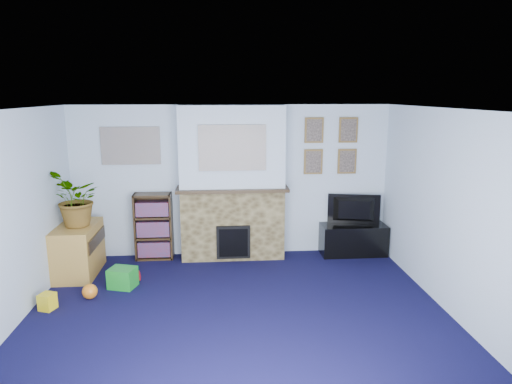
{
  "coord_description": "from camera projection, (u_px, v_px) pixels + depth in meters",
  "views": [
    {
      "loc": [
        -0.19,
        -4.88,
        2.57
      ],
      "look_at": [
        0.27,
        0.88,
        1.31
      ],
      "focal_mm": 32.0,
      "sensor_mm": 36.0,
      "label": 1
    }
  ],
  "objects": [
    {
      "name": "wall_front",
      "position": [
        252.0,
        315.0,
        2.87
      ],
      "size": [
        5.0,
        0.04,
        2.4
      ],
      "primitive_type": "cube",
      "color": "silver",
      "rests_on": "ground"
    },
    {
      "name": "sideboard",
      "position": [
        79.0,
        251.0,
        6.56
      ],
      "size": [
        0.52,
        0.94,
        0.73
      ],
      "primitive_type": "cube",
      "color": "#AE8237",
      "rests_on": "ground"
    },
    {
      "name": "portrait_bl",
      "position": [
        313.0,
        162.0,
        7.27
      ],
      "size": [
        0.3,
        0.03,
        0.4
      ],
      "primitive_type": "cube",
      "color": "brown",
      "rests_on": "wall_back"
    },
    {
      "name": "collage_left",
      "position": [
        131.0,
        146.0,
        7.0
      ],
      "size": [
        0.9,
        0.03,
        0.58
      ],
      "primitive_type": "cube",
      "color": "gray",
      "rests_on": "wall_back"
    },
    {
      "name": "green_crate",
      "position": [
        123.0,
        277.0,
        6.14
      ],
      "size": [
        0.4,
        0.36,
        0.27
      ],
      "primitive_type": "cube",
      "rotation": [
        0.0,
        0.0,
        -0.3
      ],
      "color": "#198C26",
      "rests_on": "ground"
    },
    {
      "name": "mantel_teddy",
      "position": [
        198.0,
        184.0,
        6.97
      ],
      "size": [
        0.13,
        0.13,
        0.13
      ],
      "primitive_type": "sphere",
      "color": "gray",
      "rests_on": "chimney_breast"
    },
    {
      "name": "wall_left",
      "position": [
        4.0,
        224.0,
        4.87
      ],
      "size": [
        0.04,
        4.5,
        2.4
      ],
      "primitive_type": "cube",
      "color": "silver",
      "rests_on": "ground"
    },
    {
      "name": "wall_right",
      "position": [
        454.0,
        214.0,
        5.26
      ],
      "size": [
        0.04,
        4.5,
        2.4
      ],
      "primitive_type": "cube",
      "color": "silver",
      "rests_on": "ground"
    },
    {
      "name": "television",
      "position": [
        354.0,
        210.0,
        7.31
      ],
      "size": [
        0.84,
        0.28,
        0.48
      ],
      "primitive_type": "imported",
      "rotation": [
        0.0,
        0.0,
        2.94
      ],
      "color": "black",
      "rests_on": "tv_stand"
    },
    {
      "name": "wall_back",
      "position": [
        232.0,
        181.0,
        7.25
      ],
      "size": [
        5.0,
        0.04,
        2.4
      ],
      "primitive_type": "cube",
      "color": "silver",
      "rests_on": "ground"
    },
    {
      "name": "portrait_tr",
      "position": [
        348.0,
        130.0,
        7.21
      ],
      "size": [
        0.3,
        0.03,
        0.4
      ],
      "primitive_type": "cube",
      "color": "brown",
      "rests_on": "wall_back"
    },
    {
      "name": "portrait_tl",
      "position": [
        314.0,
        130.0,
        7.17
      ],
      "size": [
        0.3,
        0.03,
        0.4
      ],
      "primitive_type": "cube",
      "color": "brown",
      "rests_on": "wall_back"
    },
    {
      "name": "toy_block",
      "position": [
        47.0,
        301.0,
        5.52
      ],
      "size": [
        0.21,
        0.21,
        0.2
      ],
      "primitive_type": "cube",
      "rotation": [
        0.0,
        0.0,
        -0.36
      ],
      "color": "yellow",
      "rests_on": "ground"
    },
    {
      "name": "mantel_clock",
      "position": [
        229.0,
        183.0,
        7.0
      ],
      "size": [
        0.1,
        0.06,
        0.14
      ],
      "primitive_type": "cube",
      "color": "gold",
      "rests_on": "chimney_breast"
    },
    {
      "name": "mantel_can",
      "position": [
        281.0,
        183.0,
        7.07
      ],
      "size": [
        0.06,
        0.06,
        0.13
      ],
      "primitive_type": "cylinder",
      "color": "yellow",
      "rests_on": "chimney_breast"
    },
    {
      "name": "collage_main",
      "position": [
        232.0,
        148.0,
        6.73
      ],
      "size": [
        1.0,
        0.03,
        0.68
      ],
      "primitive_type": "cube",
      "color": "gray",
      "rests_on": "chimney_breast"
    },
    {
      "name": "potted_plant",
      "position": [
        77.0,
        199.0,
        6.35
      ],
      "size": [
        0.77,
        0.84,
        0.79
      ],
      "primitive_type": "imported",
      "rotation": [
        0.0,
        0.0,
        4.95
      ],
      "color": "#26661E",
      "rests_on": "sideboard"
    },
    {
      "name": "mantel_candle",
      "position": [
        255.0,
        182.0,
        7.03
      ],
      "size": [
        0.06,
        0.06,
        0.18
      ],
      "primitive_type": "cylinder",
      "color": "#B2BFC6",
      "rests_on": "chimney_breast"
    },
    {
      "name": "tv_stand",
      "position": [
        353.0,
        241.0,
        7.4
      ],
      "size": [
        1.04,
        0.44,
        0.49
      ],
      "primitive_type": "cube",
      "color": "black",
      "rests_on": "ground"
    },
    {
      "name": "toy_tube",
      "position": [
        128.0,
        277.0,
        6.32
      ],
      "size": [
        0.33,
        0.15,
        0.19
      ],
      "primitive_type": "cylinder",
      "rotation": [
        0.0,
        1.43,
        0.0
      ],
      "color": "red",
      "rests_on": "ground"
    },
    {
      "name": "floor",
      "position": [
        239.0,
        318.0,
        5.32
      ],
      "size": [
        5.0,
        4.5,
        0.01
      ],
      "primitive_type": "cube",
      "color": "black",
      "rests_on": "ground"
    },
    {
      "name": "toy_ball",
      "position": [
        90.0,
        292.0,
        5.81
      ],
      "size": [
        0.19,
        0.19,
        0.19
      ],
      "primitive_type": "sphere",
      "color": "orange",
      "rests_on": "ground"
    },
    {
      "name": "portrait_br",
      "position": [
        347.0,
        161.0,
        7.32
      ],
      "size": [
        0.3,
        0.03,
        0.4
      ],
      "primitive_type": "cube",
      "color": "brown",
      "rests_on": "wall_back"
    },
    {
      "name": "bookshelf",
      "position": [
        154.0,
        228.0,
        7.17
      ],
      "size": [
        0.58,
        0.28,
        1.05
      ],
      "color": "black",
      "rests_on": "ground"
    },
    {
      "name": "ceiling",
      "position": [
        237.0,
        110.0,
        4.81
      ],
      "size": [
        5.0,
        4.5,
        0.01
      ],
      "primitive_type": "cube",
      "color": "white",
      "rests_on": "wall_back"
    },
    {
      "name": "chimney_breast",
      "position": [
        232.0,
        185.0,
        7.06
      ],
      "size": [
        1.72,
        0.5,
        2.4
      ],
      "color": "brown",
      "rests_on": "ground"
    }
  ]
}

